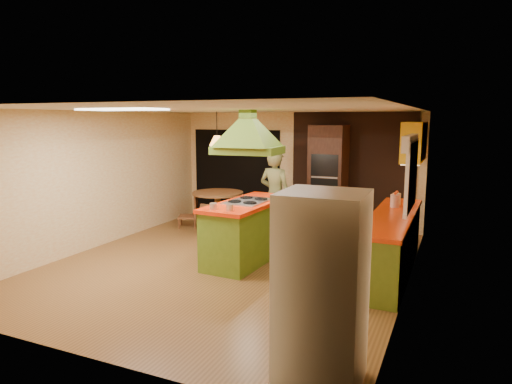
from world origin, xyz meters
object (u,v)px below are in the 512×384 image
at_px(man, 275,196).
at_px(dining_table, 218,203).
at_px(wall_oven, 328,178).
at_px(refrigerator, 322,291).
at_px(kitchen_island, 248,230).
at_px(canister_large, 397,199).

bearing_deg(man, dining_table, -6.00).
distance_m(wall_oven, dining_table, 2.41).
xyz_separation_m(man, refrigerator, (2.18, -4.41, -0.01)).
xyz_separation_m(kitchen_island, refrigerator, (2.13, -3.05, 0.37)).
bearing_deg(kitchen_island, canister_large, 29.95).
bearing_deg(canister_large, dining_table, 171.26).
distance_m(kitchen_island, dining_table, 2.27).
bearing_deg(man, wall_oven, -111.04).
height_order(kitchen_island, wall_oven, wall_oven).
height_order(kitchen_island, refrigerator, refrigerator).
relative_size(kitchen_island, dining_table, 1.88).
height_order(kitchen_island, man, man).
bearing_deg(dining_table, canister_large, -8.74).
bearing_deg(wall_oven, dining_table, -153.54).
height_order(wall_oven, canister_large, wall_oven).
bearing_deg(refrigerator, man, 115.25).
distance_m(dining_table, canister_large, 3.81).
relative_size(man, refrigerator, 1.01).
xyz_separation_m(kitchen_island, dining_table, (-1.51, 1.70, 0.07)).
height_order(kitchen_island, canister_large, canister_large).
relative_size(kitchen_island, wall_oven, 0.92).
bearing_deg(wall_oven, kitchen_island, -100.75).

